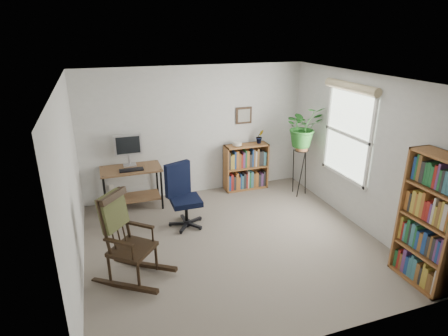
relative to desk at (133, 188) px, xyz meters
name	(u,v)px	position (x,y,z in m)	size (l,w,h in m)	color
floor	(233,243)	(1.25, -1.70, -0.37)	(4.20, 4.00, 0.00)	slate
ceiling	(234,79)	(1.25, -1.70, 2.03)	(4.20, 4.00, 0.00)	silver
wall_back	(196,132)	(1.25, 0.30, 0.83)	(4.20, 0.00, 2.40)	silver
wall_front	(311,241)	(1.25, -3.70, 0.83)	(4.20, 0.00, 2.40)	silver
wall_left	(71,187)	(-0.85, -1.70, 0.83)	(0.00, 4.00, 2.40)	silver
wall_right	(360,152)	(3.35, -1.70, 0.83)	(0.00, 4.00, 2.40)	silver
window	(347,135)	(3.31, -1.40, 1.03)	(0.12, 1.20, 1.50)	white
desk	(133,188)	(0.00, 0.00, 0.00)	(1.03, 0.56, 0.74)	brown
monitor	(128,150)	(0.00, 0.14, 0.65)	(0.46, 0.16, 0.56)	#ACACB0
keyboard	(131,170)	(0.00, -0.12, 0.38)	(0.40, 0.15, 0.03)	black
office_chair	(186,196)	(0.73, -0.97, 0.15)	(0.57, 0.57, 1.05)	black
rocking_chair	(131,238)	(-0.22, -2.07, 0.22)	(0.61, 1.01, 1.17)	black
low_bookshelf	(246,167)	(2.20, 0.12, 0.08)	(0.86, 0.29, 0.90)	#925B2F
tall_bookshelf	(431,222)	(3.17, -3.30, 0.47)	(0.32, 0.74, 1.68)	#925B2F
plant_stand	(300,169)	(3.05, -0.48, 0.15)	(0.29, 0.29, 1.04)	black
spider_plant	(305,107)	(3.05, -0.48, 1.32)	(1.69, 1.88, 1.46)	#256624
potted_plant_small	(260,141)	(2.48, 0.13, 0.59)	(0.13, 0.24, 0.11)	#256624
framed_picture	(244,116)	(2.20, 0.27, 1.07)	(0.32, 0.04, 0.32)	black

